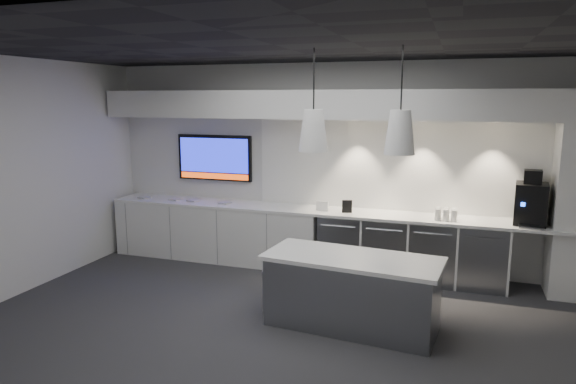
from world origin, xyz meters
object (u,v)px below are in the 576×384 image
(island, at_px, (352,292))
(coffee_machine, at_px, (531,202))
(bin, at_px, (277,290))
(wall_tv, at_px, (215,158))

(island, relative_size, coffee_machine, 2.82)
(bin, height_order, coffee_machine, coffee_machine)
(wall_tv, relative_size, bin, 2.53)
(island, bearing_deg, bin, 175.99)
(bin, bearing_deg, wall_tv, 132.40)
(coffee_machine, bearing_deg, island, -131.49)
(wall_tv, height_order, bin, wall_tv)
(wall_tv, height_order, island, wall_tv)
(wall_tv, distance_m, coffee_machine, 4.60)
(wall_tv, bearing_deg, island, -37.63)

